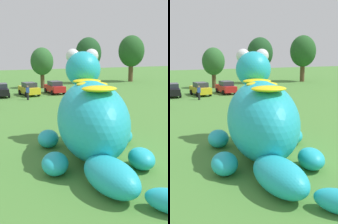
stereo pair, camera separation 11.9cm
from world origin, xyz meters
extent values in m
plane|color=#4C8438|center=(0.00, 0.00, 0.00)|extent=(160.00, 160.00, 0.00)
ellipsoid|color=#23B2C6|center=(-1.36, 0.79, 2.07)|extent=(5.56, 8.08, 4.14)
ellipsoid|color=#23B2C6|center=(-0.50, 3.79, 4.58)|extent=(2.76, 2.91, 2.18)
sphere|color=white|center=(-0.99, 4.27, 5.40)|extent=(0.87, 0.87, 0.87)
sphere|color=white|center=(0.17, 3.94, 5.40)|extent=(0.87, 0.87, 0.87)
ellipsoid|color=yellow|center=(-0.90, 2.38, 3.97)|extent=(1.95, 1.73, 0.28)
ellipsoid|color=yellow|center=(-1.36, 0.79, 3.97)|extent=(1.95, 1.73, 0.28)
ellipsoid|color=yellow|center=(-1.86, -0.98, 3.97)|extent=(1.95, 1.73, 0.28)
ellipsoid|color=#23B2C6|center=(-3.01, 3.36, 0.51)|extent=(1.70, 2.05, 1.01)
ellipsoid|color=#23B2C6|center=(1.41, 2.10, 0.51)|extent=(1.70, 2.05, 1.01)
ellipsoid|color=#23B2C6|center=(-3.95, -0.57, 0.51)|extent=(1.70, 2.05, 1.01)
ellipsoid|color=#23B2C6|center=(0.12, -1.74, 0.51)|extent=(1.70, 2.05, 1.01)
ellipsoid|color=#23B2C6|center=(-2.52, -3.28, 0.72)|extent=(1.89, 3.42, 1.45)
cube|color=black|center=(-2.41, 24.85, 0.72)|extent=(2.03, 4.23, 0.80)
cube|color=#2D333D|center=(-2.42, 24.70, 1.42)|extent=(1.65, 2.09, 0.60)
cylinder|color=black|center=(-1.46, 26.05, 0.32)|extent=(0.29, 0.66, 0.64)
cylinder|color=black|center=(-1.67, 23.52, 0.32)|extent=(0.29, 0.66, 0.64)
cube|color=yellow|center=(1.16, 24.53, 0.72)|extent=(2.09, 4.25, 0.80)
cube|color=#2D333D|center=(1.17, 24.38, 1.42)|extent=(1.68, 2.11, 0.60)
cylinder|color=black|center=(0.19, 25.71, 0.32)|extent=(0.30, 0.66, 0.64)
cylinder|color=black|center=(1.88, 25.87, 0.32)|extent=(0.30, 0.66, 0.64)
cylinder|color=black|center=(0.44, 23.18, 0.32)|extent=(0.30, 0.66, 0.64)
cylinder|color=black|center=(2.13, 23.34, 0.32)|extent=(0.30, 0.66, 0.64)
cube|color=red|center=(4.79, 24.75, 0.72)|extent=(1.83, 4.15, 0.80)
cube|color=#2D333D|center=(4.79, 24.60, 1.42)|extent=(1.56, 2.02, 0.60)
cylinder|color=black|center=(3.90, 25.99, 0.32)|extent=(0.26, 0.65, 0.64)
cylinder|color=black|center=(5.59, 26.04, 0.32)|extent=(0.26, 0.65, 0.64)
cylinder|color=black|center=(3.98, 23.45, 0.32)|extent=(0.26, 0.65, 0.64)
cylinder|color=black|center=(5.68, 23.50, 0.32)|extent=(0.26, 0.65, 0.64)
cylinder|color=brown|center=(5.07, 31.39, 1.11)|extent=(0.64, 0.64, 2.22)
ellipsoid|color=#2D662D|center=(5.07, 31.39, 4.18)|extent=(3.56, 3.56, 4.27)
cylinder|color=brown|center=(14.77, 34.73, 1.44)|extent=(0.83, 0.83, 2.89)
ellipsoid|color=#1E4C23|center=(14.77, 34.73, 5.43)|extent=(4.62, 4.62, 5.55)
cylinder|color=brown|center=(23.57, 34.17, 1.54)|extent=(0.88, 0.88, 3.07)
ellipsoid|color=#235623|center=(23.57, 34.17, 5.78)|extent=(4.92, 4.92, 5.90)
cylinder|color=black|center=(0.08, 20.88, 0.44)|extent=(0.26, 0.26, 0.88)
cube|color=#2D4CA5|center=(0.08, 20.88, 1.18)|extent=(0.38, 0.22, 0.60)
sphere|color=#9E7051|center=(0.08, 20.88, 1.60)|extent=(0.22, 0.22, 0.22)
camera|label=1|loc=(-8.01, -12.59, 5.63)|focal=45.88mm
camera|label=2|loc=(-7.90, -12.64, 5.63)|focal=45.88mm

